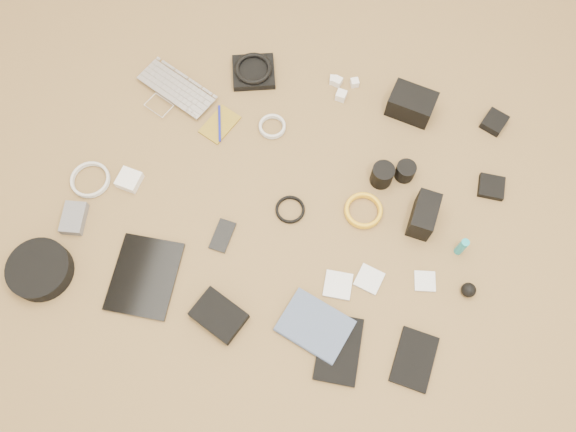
% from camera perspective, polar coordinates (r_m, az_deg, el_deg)
% --- Properties ---
extents(laptop, '(0.34, 0.30, 0.02)m').
position_cam_1_polar(laptop, '(2.03, -11.97, 11.77)').
color(laptop, silver).
rests_on(laptop, ground).
extents(headphone_pouch, '(0.18, 0.17, 0.03)m').
position_cam_1_polar(headphone_pouch, '(2.05, -3.51, 14.39)').
color(headphone_pouch, black).
rests_on(headphone_pouch, ground).
extents(headphones, '(0.15, 0.15, 0.02)m').
position_cam_1_polar(headphones, '(2.03, -3.54, 14.74)').
color(headphones, black).
rests_on(headphones, headphone_pouch).
extents(charger_a, '(0.03, 0.03, 0.03)m').
position_cam_1_polar(charger_a, '(2.03, 4.66, 13.60)').
color(charger_a, white).
rests_on(charger_a, ground).
extents(charger_b, '(0.04, 0.04, 0.03)m').
position_cam_1_polar(charger_b, '(2.03, 5.03, 13.45)').
color(charger_b, white).
rests_on(charger_b, ground).
extents(charger_c, '(0.04, 0.04, 0.03)m').
position_cam_1_polar(charger_c, '(2.03, 6.78, 13.31)').
color(charger_c, white).
rests_on(charger_c, ground).
extents(charger_d, '(0.04, 0.04, 0.03)m').
position_cam_1_polar(charger_d, '(1.99, 5.42, 12.09)').
color(charger_d, white).
rests_on(charger_d, ground).
extents(dslr_camera, '(0.17, 0.13, 0.09)m').
position_cam_1_polar(dslr_camera, '(1.98, 12.42, 11.06)').
color(dslr_camera, black).
rests_on(dslr_camera, ground).
extents(lens_pouch, '(0.10, 0.10, 0.03)m').
position_cam_1_polar(lens_pouch, '(2.05, 20.22, 8.95)').
color(lens_pouch, black).
rests_on(lens_pouch, ground).
extents(notebook_olive, '(0.13, 0.15, 0.01)m').
position_cam_1_polar(notebook_olive, '(1.95, -6.94, 9.21)').
color(notebook_olive, olive).
rests_on(notebook_olive, ground).
extents(pen_blue, '(0.05, 0.14, 0.01)m').
position_cam_1_polar(pen_blue, '(1.94, -6.97, 9.33)').
color(pen_blue, '#131A9D').
rests_on(pen_blue, notebook_olive).
extents(cable_white_a, '(0.12, 0.12, 0.01)m').
position_cam_1_polar(cable_white_a, '(1.93, -1.61, 9.00)').
color(cable_white_a, silver).
rests_on(cable_white_a, ground).
extents(lens_a, '(0.09, 0.09, 0.08)m').
position_cam_1_polar(lens_a, '(1.83, 9.54, 4.13)').
color(lens_a, black).
rests_on(lens_a, ground).
extents(lens_b, '(0.08, 0.08, 0.06)m').
position_cam_1_polar(lens_b, '(1.86, 11.82, 4.48)').
color(lens_b, black).
rests_on(lens_b, ground).
extents(card_reader, '(0.08, 0.08, 0.02)m').
position_cam_1_polar(card_reader, '(1.94, 19.95, 2.80)').
color(card_reader, black).
rests_on(card_reader, ground).
extents(power_brick, '(0.08, 0.08, 0.03)m').
position_cam_1_polar(power_brick, '(1.90, -15.83, 3.55)').
color(power_brick, white).
rests_on(power_brick, ground).
extents(cable_white_b, '(0.16, 0.16, 0.01)m').
position_cam_1_polar(cable_white_b, '(1.95, -19.40, 3.43)').
color(cable_white_b, silver).
rests_on(cable_white_b, ground).
extents(cable_black, '(0.11, 0.11, 0.01)m').
position_cam_1_polar(cable_black, '(1.80, 0.22, 0.61)').
color(cable_black, black).
rests_on(cable_black, ground).
extents(cable_yellow, '(0.14, 0.14, 0.01)m').
position_cam_1_polar(cable_yellow, '(1.81, 7.64, 0.48)').
color(cable_yellow, gold).
rests_on(cable_yellow, ground).
extents(flash, '(0.08, 0.14, 0.10)m').
position_cam_1_polar(flash, '(1.79, 13.62, 0.10)').
color(flash, black).
rests_on(flash, ground).
extents(lens_cleaner, '(0.03, 0.03, 0.09)m').
position_cam_1_polar(lens_cleaner, '(1.79, 17.22, -3.00)').
color(lens_cleaner, teal).
rests_on(lens_cleaner, ground).
extents(battery_charger, '(0.08, 0.11, 0.03)m').
position_cam_1_polar(battery_charger, '(1.90, -20.92, -0.20)').
color(battery_charger, slate).
rests_on(battery_charger, ground).
extents(tablet, '(0.20, 0.25, 0.01)m').
position_cam_1_polar(tablet, '(1.78, -14.36, -5.95)').
color(tablet, black).
rests_on(tablet, ground).
extents(phone, '(0.07, 0.11, 0.01)m').
position_cam_1_polar(phone, '(1.78, -6.67, -1.99)').
color(phone, black).
rests_on(phone, ground).
extents(filter_case_left, '(0.09, 0.09, 0.01)m').
position_cam_1_polar(filter_case_left, '(1.72, 5.09, -7.00)').
color(filter_case_left, silver).
rests_on(filter_case_left, ground).
extents(filter_case_mid, '(0.09, 0.09, 0.01)m').
position_cam_1_polar(filter_case_mid, '(1.74, 8.25, -6.37)').
color(filter_case_mid, silver).
rests_on(filter_case_mid, ground).
extents(filter_case_right, '(0.07, 0.07, 0.01)m').
position_cam_1_polar(filter_case_right, '(1.77, 13.73, -6.45)').
color(filter_case_right, silver).
rests_on(filter_case_right, ground).
extents(air_blower, '(0.05, 0.05, 0.04)m').
position_cam_1_polar(air_blower, '(1.78, 17.87, -7.16)').
color(air_blower, black).
rests_on(air_blower, ground).
extents(headphone_case, '(0.24, 0.24, 0.05)m').
position_cam_1_polar(headphone_case, '(1.87, -23.89, -5.01)').
color(headphone_case, black).
rests_on(headphone_case, ground).
extents(drive_case, '(0.18, 0.16, 0.04)m').
position_cam_1_polar(drive_case, '(1.69, -7.03, -10.00)').
color(drive_case, black).
rests_on(drive_case, ground).
extents(paperback, '(0.24, 0.20, 0.02)m').
position_cam_1_polar(paperback, '(1.67, 1.44, -13.25)').
color(paperback, '#425271').
rests_on(paperback, ground).
extents(notebook_black_a, '(0.13, 0.20, 0.01)m').
position_cam_1_polar(notebook_black_a, '(1.68, 5.17, -13.31)').
color(notebook_black_a, black).
rests_on(notebook_black_a, ground).
extents(notebook_black_b, '(0.13, 0.18, 0.01)m').
position_cam_1_polar(notebook_black_b, '(1.71, 12.70, -14.01)').
color(notebook_black_b, black).
rests_on(notebook_black_b, ground).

